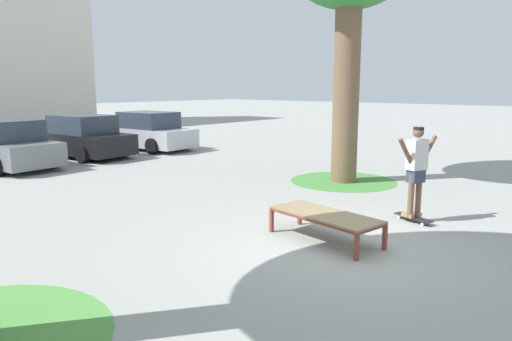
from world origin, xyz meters
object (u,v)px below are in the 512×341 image
Objects in this scene: car_grey at (4,146)px; car_black at (81,138)px; skater at (416,166)px; car_silver at (147,132)px; skate_box at (325,216)px; skateboard at (413,218)px.

car_grey and car_black have the same top height.
skater is 12.73m from car_silver.
skater reaches higher than car_black.
car_black is (2.30, 11.78, 0.28)m from skate_box.
car_black is at bearing 178.15° from car_silver.
skate_box is 12.00m from car_black.
skate_box is at bearing 161.95° from skateboard.
skater is 0.39× the size of car_grey.
skateboard is at bearing -91.25° from car_black.
car_black is at bearing 78.95° from skate_box.
skate_box reaches higher than skateboard.
skater reaches higher than skate_box.
skateboard is 12.32m from car_grey.
skater is (2.03, -0.66, 0.66)m from skate_box.
skater is 0.39× the size of car_silver.
car_grey is 5.59m from car_silver.
car_silver is (2.79, -0.09, 0.00)m from car_black.
car_grey is at bearing -172.06° from car_black.
skateboard is 0.19× the size of car_silver.
skateboard is 0.19× the size of car_grey.
car_grey is (-0.49, 11.39, 0.28)m from skate_box.
skateboard is 0.99m from skater.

